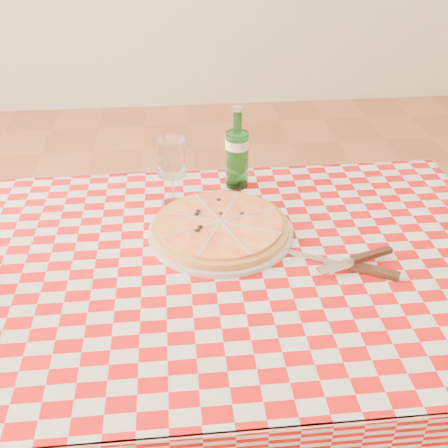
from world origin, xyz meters
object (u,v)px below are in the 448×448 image
object	(u,v)px
dining_table	(235,294)
wine_glass	(172,173)
water_bottle	(237,148)
pizza_plate	(220,227)

from	to	relation	value
dining_table	wine_glass	distance (m)	0.35
water_bottle	wine_glass	xyz separation A→B (m)	(-0.18, -0.09, -0.02)
pizza_plate	water_bottle	xyz separation A→B (m)	(0.07, 0.24, 0.09)
pizza_plate	water_bottle	world-z (taller)	water_bottle
water_bottle	dining_table	bearing A→B (deg)	-97.21
pizza_plate	wine_glass	distance (m)	0.20
water_bottle	wine_glass	size ratio (longest dim) A/B	1.24
water_bottle	wine_glass	world-z (taller)	water_bottle
pizza_plate	dining_table	bearing A→B (deg)	-77.61
wine_glass	water_bottle	bearing A→B (deg)	26.74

